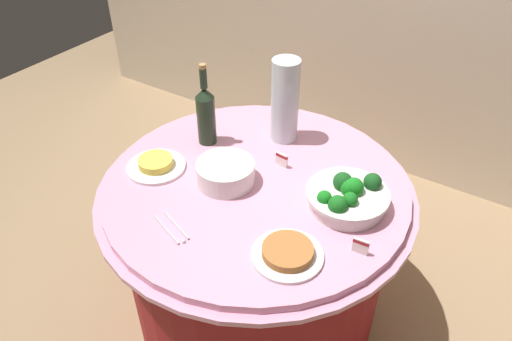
% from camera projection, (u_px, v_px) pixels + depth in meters
% --- Properties ---
extents(ground_plane, '(6.00, 6.00, 0.00)m').
position_uv_depth(ground_plane, '(256.00, 308.00, 2.20)').
color(ground_plane, '#9E7F5B').
extents(buffet_table, '(1.16, 1.16, 0.74)m').
position_uv_depth(buffet_table, '(256.00, 251.00, 1.97)').
color(buffet_table, maroon).
rests_on(buffet_table, ground_plane).
extents(broccoli_bowl, '(0.28, 0.28, 0.12)m').
position_uv_depth(broccoli_bowl, '(347.00, 196.00, 1.62)').
color(broccoli_bowl, white).
rests_on(broccoli_bowl, buffet_table).
extents(plate_stack, '(0.21, 0.21, 0.08)m').
position_uv_depth(plate_stack, '(225.00, 173.00, 1.73)').
color(plate_stack, white).
rests_on(plate_stack, buffet_table).
extents(wine_bottle, '(0.07, 0.07, 0.34)m').
position_uv_depth(wine_bottle, '(206.00, 114.00, 1.88)').
color(wine_bottle, '#1E301D').
rests_on(wine_bottle, buffet_table).
extents(decorative_fruit_vase, '(0.11, 0.11, 0.34)m').
position_uv_depth(decorative_fruit_vase, '(285.00, 103.00, 1.88)').
color(decorative_fruit_vase, silver).
rests_on(decorative_fruit_vase, buffet_table).
extents(serving_tongs, '(0.17, 0.10, 0.01)m').
position_uv_depth(serving_tongs, '(172.00, 228.00, 1.55)').
color(serving_tongs, silver).
rests_on(serving_tongs, buffet_table).
extents(food_plate_peanuts, '(0.22, 0.22, 0.04)m').
position_uv_depth(food_plate_peanuts, '(288.00, 253.00, 1.45)').
color(food_plate_peanuts, white).
rests_on(food_plate_peanuts, buffet_table).
extents(food_plate_fried_egg, '(0.22, 0.22, 0.04)m').
position_uv_depth(food_plate_fried_egg, '(156.00, 165.00, 1.81)').
color(food_plate_fried_egg, white).
rests_on(food_plate_fried_egg, buffet_table).
extents(label_placard_front, '(0.05, 0.01, 0.05)m').
position_uv_depth(label_placard_front, '(361.00, 246.00, 1.46)').
color(label_placard_front, white).
rests_on(label_placard_front, buffet_table).
extents(label_placard_mid, '(0.05, 0.01, 0.05)m').
position_uv_depth(label_placard_mid, '(282.00, 159.00, 1.81)').
color(label_placard_mid, white).
rests_on(label_placard_mid, buffet_table).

